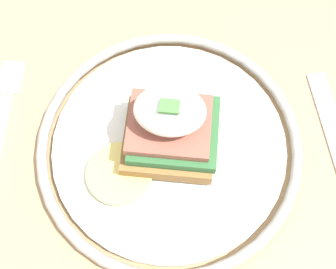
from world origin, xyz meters
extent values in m
cube|color=tan|center=(0.00, 0.00, 0.72)|extent=(0.89, 0.75, 0.03)
cylinder|color=silver|center=(-0.01, 0.03, 0.74)|extent=(0.22, 0.22, 0.01)
torus|color=gray|center=(-0.01, 0.03, 0.75)|extent=(0.25, 0.25, 0.01)
cube|color=olive|center=(-0.01, 0.03, 0.76)|extent=(0.08, 0.07, 0.02)
cube|color=#2D6033|center=(-0.01, 0.03, 0.78)|extent=(0.08, 0.07, 0.01)
cube|color=brown|center=(-0.02, 0.03, 0.79)|extent=(0.07, 0.06, 0.01)
ellipsoid|color=white|center=(-0.01, 0.03, 0.81)|extent=(0.06, 0.04, 0.04)
cylinder|color=#EAD166|center=(-0.06, -0.01, 0.75)|extent=(0.06, 0.06, 0.00)
cube|color=#47843D|center=(-0.01, 0.03, 0.83)|extent=(0.02, 0.01, 0.00)
cube|color=silver|center=(-0.18, 0.09, 0.74)|extent=(0.02, 0.04, 0.00)
cube|color=silver|center=(0.14, 0.07, 0.74)|extent=(0.05, 0.12, 0.00)
camera|label=1|loc=(0.00, -0.13, 1.15)|focal=50.00mm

